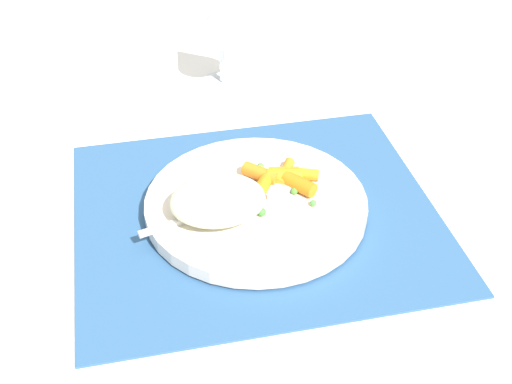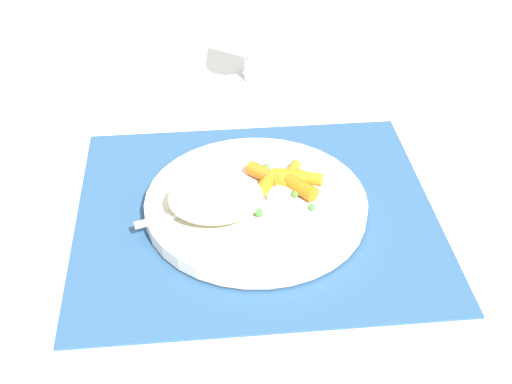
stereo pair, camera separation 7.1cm
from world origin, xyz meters
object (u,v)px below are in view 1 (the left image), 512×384
object	(u,v)px
plate	(256,205)
wine_glass	(221,17)
fork	(239,202)
rice_mound	(218,200)
carrot_portion	(280,179)

from	to	relation	value
plate	wine_glass	distance (m)	0.33
fork	rice_mound	bearing A→B (deg)	-156.85
carrot_portion	fork	xyz separation A→B (m)	(-0.05, -0.03, -0.01)
plate	wine_glass	world-z (taller)	wine_glass
carrot_portion	fork	distance (m)	0.06
plate	carrot_portion	distance (m)	0.04
plate	rice_mound	size ratio (longest dim) A/B	2.41
fork	wine_glass	xyz separation A→B (m)	(0.04, 0.32, 0.08)
plate	fork	size ratio (longest dim) A/B	1.32
plate	carrot_portion	xyz separation A→B (m)	(0.03, 0.02, 0.02)
rice_mound	wine_glass	bearing A→B (deg)	79.17
fork	plate	bearing A→B (deg)	15.47
plate	carrot_portion	world-z (taller)	carrot_portion
rice_mound	carrot_portion	size ratio (longest dim) A/B	1.10
rice_mound	carrot_portion	world-z (taller)	rice_mound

